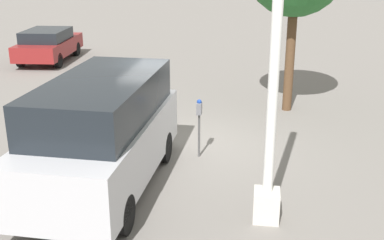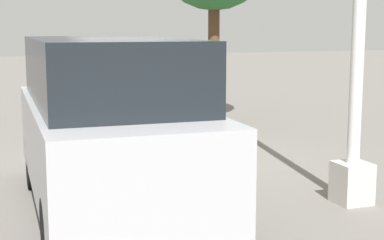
{
  "view_description": "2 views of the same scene",
  "coord_description": "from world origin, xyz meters",
  "px_view_note": "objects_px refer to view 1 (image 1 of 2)",
  "views": [
    {
      "loc": [
        10.38,
        1.67,
        4.36
      ],
      "look_at": [
        0.77,
        0.27,
        0.99
      ],
      "focal_mm": 45.0,
      "sensor_mm": 36.0,
      "label": 1
    },
    {
      "loc": [
        9.36,
        -2.73,
        2.33
      ],
      "look_at": [
        1.07,
        0.31,
        0.92
      ],
      "focal_mm": 55.0,
      "sensor_mm": 36.0,
      "label": 2
    }
  ],
  "objects_px": {
    "parking_meter_near": "(199,115)",
    "lamp_post": "(271,126)",
    "car_distant": "(49,44)",
    "parked_van": "(103,132)"
  },
  "relations": [
    {
      "from": "parking_meter_near",
      "to": "lamp_post",
      "type": "distance_m",
      "value": 3.05
    },
    {
      "from": "lamp_post",
      "to": "car_distant",
      "type": "relative_size",
      "value": 1.25
    },
    {
      "from": "parking_meter_near",
      "to": "car_distant",
      "type": "bearing_deg",
      "value": -140.98
    },
    {
      "from": "parked_van",
      "to": "car_distant",
      "type": "bearing_deg",
      "value": -149.45
    },
    {
      "from": "parking_meter_near",
      "to": "car_distant",
      "type": "height_order",
      "value": "car_distant"
    },
    {
      "from": "lamp_post",
      "to": "parked_van",
      "type": "xyz_separation_m",
      "value": [
        -0.78,
        -3.1,
        -0.55
      ]
    },
    {
      "from": "lamp_post",
      "to": "parked_van",
      "type": "bearing_deg",
      "value": -104.17
    },
    {
      "from": "parked_van",
      "to": "car_distant",
      "type": "distance_m",
      "value": 12.54
    },
    {
      "from": "parked_van",
      "to": "lamp_post",
      "type": "bearing_deg",
      "value": 77.55
    },
    {
      "from": "parking_meter_near",
      "to": "lamp_post",
      "type": "xyz_separation_m",
      "value": [
        2.56,
        1.5,
        0.72
      ]
    }
  ]
}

